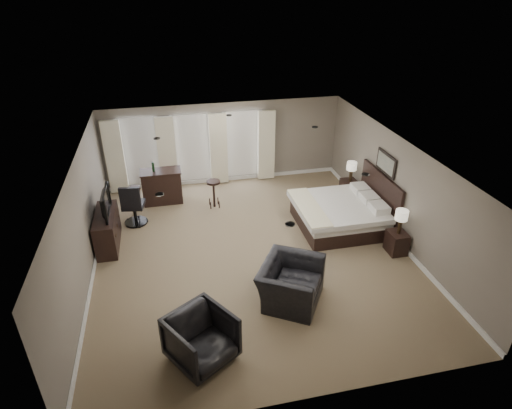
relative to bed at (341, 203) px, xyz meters
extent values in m
cube|color=#75644A|center=(-2.58, -0.69, -0.72)|extent=(7.60, 8.60, 0.04)
cube|color=silver|center=(-2.58, -0.69, 1.88)|extent=(7.60, 8.60, 0.04)
cube|color=slate|center=(-2.58, 3.56, 0.58)|extent=(7.50, 0.04, 2.60)
cube|color=slate|center=(-2.58, -4.94, 0.58)|extent=(7.50, 0.04, 2.60)
cube|color=slate|center=(-6.33, -0.69, 0.58)|extent=(0.04, 8.50, 2.60)
cube|color=slate|center=(1.17, -0.69, 0.58)|extent=(0.04, 8.50, 2.60)
cube|color=silver|center=(-5.18, 3.50, 0.53)|extent=(1.15, 0.04, 2.05)
cube|color=silver|center=(-3.58, 3.50, 0.53)|extent=(1.15, 0.04, 2.05)
cube|color=silver|center=(-1.98, 3.50, 0.53)|extent=(1.15, 0.04, 2.05)
cube|color=beige|center=(-5.93, 3.38, 0.46)|extent=(0.55, 0.12, 2.30)
cube|color=beige|center=(-4.38, 3.38, 0.46)|extent=(0.55, 0.12, 2.30)
cube|color=beige|center=(-2.78, 3.38, 0.46)|extent=(0.55, 0.12, 2.30)
cube|color=beige|center=(-1.23, 3.38, 0.46)|extent=(0.55, 0.12, 2.30)
cube|color=silver|center=(0.00, 0.00, 0.00)|extent=(2.26, 2.16, 1.44)
cube|color=black|center=(0.89, -1.45, -0.44)|extent=(0.41, 0.51, 0.55)
cube|color=black|center=(0.89, 1.45, -0.42)|extent=(0.44, 0.54, 0.59)
cube|color=beige|center=(0.89, -1.45, 0.14)|extent=(0.30, 0.30, 0.62)
cube|color=beige|center=(0.89, 1.45, 0.18)|extent=(0.30, 0.30, 0.61)
cube|color=slate|center=(1.12, 0.00, 1.03)|extent=(0.04, 0.96, 0.56)
cube|color=black|center=(-6.03, 0.41, -0.28)|extent=(0.49, 1.52, 0.88)
imported|color=black|center=(-6.03, 0.41, 0.24)|extent=(0.63, 1.10, 0.14)
imported|color=black|center=(-2.15, -2.57, -0.13)|extent=(1.46, 1.61, 1.18)
imported|color=black|center=(-4.12, -3.74, -0.20)|extent=(1.37, 1.35, 1.05)
cube|color=black|center=(-4.62, 2.47, -0.21)|extent=(1.18, 0.61, 1.03)
cube|color=black|center=(-5.39, 2.10, -0.35)|extent=(0.45, 0.45, 0.73)
cube|color=black|center=(-3.17, 1.84, -0.30)|extent=(0.41, 0.41, 0.83)
cube|color=black|center=(-5.40, 1.35, -0.11)|extent=(0.71, 0.71, 1.22)
camera|label=1|loc=(-4.36, -9.23, 5.38)|focal=30.00mm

